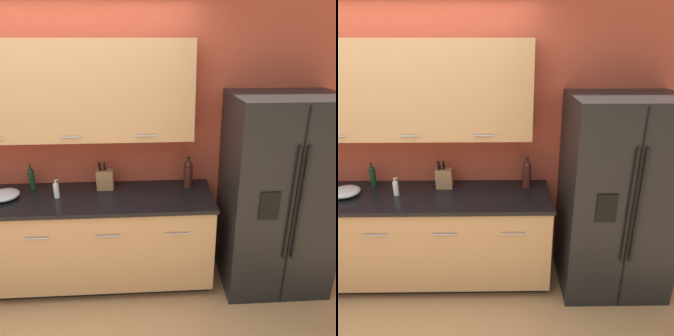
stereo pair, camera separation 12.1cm
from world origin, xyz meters
The scene contains 8 objects.
wall_back centered at (0.05, 1.28, 1.45)m, with size 10.00×0.39×2.60m.
counter_unit centered at (0.17, 0.99, 0.46)m, with size 2.40×0.64×0.91m.
refrigerator centered at (1.95, 0.93, 0.89)m, with size 0.93×0.75×1.79m.
knife_block centered at (0.40, 1.14, 1.00)m, with size 0.15×0.11×0.27m.
wine_bottle centered at (1.16, 1.13, 1.04)m, with size 0.08×0.08×0.29m.
soap_dispenser centered at (-0.01, 0.98, 0.98)m, with size 0.05×0.05×0.17m.
oil_bottle centered at (-0.27, 1.17, 1.01)m, with size 0.06×0.06×0.23m.
mixing_bowl centered at (-0.45, 0.97, 0.95)m, with size 0.25×0.25×0.08m.
Camera 1 is at (0.80, -1.65, 2.20)m, focal length 35.00 mm.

